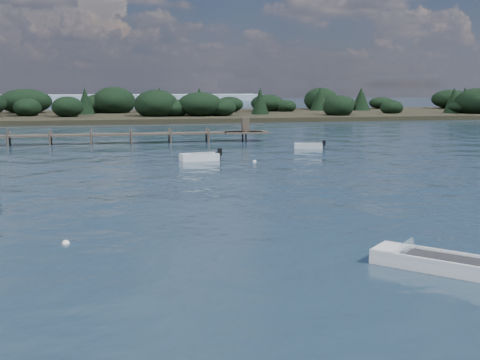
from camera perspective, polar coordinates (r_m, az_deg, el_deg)
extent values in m
plane|color=#172837|center=(80.26, -4.16, 4.44)|extent=(400.00, 400.00, 0.00)
cube|color=white|center=(51.29, -3.88, 1.96)|extent=(3.39, 1.80, 0.75)
cube|color=white|center=(50.88, -5.20, 2.39)|extent=(0.95, 1.27, 0.15)
cube|color=#27272A|center=(51.33, -3.61, 2.37)|extent=(2.33, 1.38, 0.13)
cube|color=white|center=(50.69, -3.69, 2.38)|extent=(3.20, 0.65, 0.15)
cube|color=white|center=(51.79, -4.08, 2.52)|extent=(3.20, 0.65, 0.15)
cube|color=black|center=(51.81, -1.94, 2.68)|extent=(0.36, 0.41, 0.59)
cylinder|color=black|center=(51.87, -1.93, 2.12)|extent=(0.12, 0.12, 0.59)
cube|color=white|center=(22.49, 17.81, -7.72)|extent=(3.95, 4.07, 0.63)
cube|color=white|center=(22.87, 14.06, -6.32)|extent=(1.68, 1.67, 0.13)
cube|color=#27272A|center=(22.32, 18.66, -7.10)|extent=(2.82, 2.89, 0.11)
cube|color=white|center=(21.73, 17.30, -7.27)|extent=(2.91, 3.10, 0.13)
cube|color=white|center=(23.05, 18.38, -6.39)|extent=(2.91, 3.10, 0.13)
cube|color=silver|center=(22.60, 15.66, -6.00)|extent=(0.90, 0.86, 0.38)
cube|color=silver|center=(61.33, 6.48, 3.07)|extent=(2.97, 1.79, 0.65)
cube|color=silver|center=(61.23, 5.50, 3.44)|extent=(0.90, 1.14, 0.13)
cube|color=#27272A|center=(61.32, 6.69, 3.35)|extent=(2.06, 1.34, 0.11)
cube|color=silver|center=(60.80, 6.52, 3.38)|extent=(2.72, 0.82, 0.13)
cube|color=silver|center=(61.79, 6.46, 3.47)|extent=(2.72, 0.82, 0.13)
cube|color=black|center=(61.41, 7.98, 3.51)|extent=(0.33, 0.37, 0.51)
cylinder|color=black|center=(61.45, 7.97, 3.10)|extent=(0.11, 0.11, 0.51)
sphere|color=white|center=(25.59, -16.19, -5.83)|extent=(0.32, 0.32, 0.32)
sphere|color=white|center=(50.45, 1.38, 1.74)|extent=(0.32, 0.32, 0.32)
cube|color=#50463B|center=(69.11, 0.51, 4.55)|extent=(5.00, 3.20, 0.18)
cube|color=#50463B|center=(69.05, 0.51, 5.30)|extent=(0.80, 0.80, 1.60)
cylinder|color=#50463B|center=(67.50, -21.20, 3.32)|extent=(0.20, 0.20, 2.20)
cylinder|color=#50463B|center=(69.18, -20.98, 3.46)|extent=(0.20, 0.20, 2.20)
cylinder|color=#50463B|center=(66.96, -17.58, 3.47)|extent=(0.20, 0.20, 2.20)
cylinder|color=#50463B|center=(68.65, -17.45, 3.60)|extent=(0.20, 0.20, 2.20)
cylinder|color=#50463B|center=(66.68, -13.93, 3.61)|extent=(0.20, 0.20, 2.20)
cylinder|color=#50463B|center=(68.39, -13.89, 3.74)|extent=(0.20, 0.20, 2.20)
cylinder|color=#50463B|center=(66.68, -10.26, 3.73)|extent=(0.20, 0.20, 2.20)
cylinder|color=#50463B|center=(68.39, -10.31, 3.85)|extent=(0.20, 0.20, 2.20)
cylinder|color=#50463B|center=(66.96, -6.60, 3.83)|extent=(0.20, 0.20, 2.20)
cylinder|color=#50463B|center=(68.65, -6.74, 3.96)|extent=(0.20, 0.20, 2.20)
cylinder|color=#50463B|center=(67.50, -2.98, 3.92)|extent=(0.20, 0.20, 2.20)
cylinder|color=#50463B|center=(69.18, -3.21, 4.04)|extent=(0.20, 0.20, 2.20)
cylinder|color=#50463B|center=(68.30, 0.56, 3.99)|extent=(0.20, 0.20, 2.20)
cylinder|color=#50463B|center=(69.96, 0.25, 4.11)|extent=(0.20, 0.20, 2.20)
cube|color=black|center=(124.73, 4.73, 6.06)|extent=(190.00, 40.00, 1.60)
ellipsoid|color=black|center=(124.62, 4.75, 7.35)|extent=(180.50, 36.00, 4.40)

